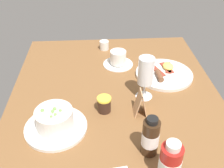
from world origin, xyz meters
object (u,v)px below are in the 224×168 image
sauce_bottle_brown (150,137)px  coffee_cup (118,59)px  creamer_jug (104,45)px  menu_card (141,103)px  breakfast_plate (164,73)px  wine_glass (146,73)px  sauce_bottle_red (170,163)px  porridge_bowl (55,121)px  jam_jar (104,104)px

sauce_bottle_brown → coffee_cup: bearing=-174.4°
creamer_jug → menu_card: 51.99cm
breakfast_plate → menu_card: size_ratio=2.60×
wine_glass → sauce_bottle_red: 37.61cm
sauce_bottle_red → porridge_bowl: bearing=-122.6°
creamer_jug → breakfast_plate: 36.91cm
jam_jar → sauce_bottle_red: 34.20cm
menu_card → creamer_jug: bearing=-167.6°
sauce_bottle_brown → jam_jar: bearing=-147.3°
menu_card → sauce_bottle_brown: bearing=0.1°
creamer_jug → sauce_bottle_red: sauce_bottle_red is taller
porridge_bowl → sauce_bottle_red: (21.37, 33.43, 2.65)cm
wine_glass → sauce_bottle_red: size_ratio=1.25×
porridge_bowl → menu_card: bearing=101.9°
sauce_bottle_brown → breakfast_plate: bearing=161.1°
wine_glass → jam_jar: (7.58, -16.02, -8.12)cm
coffee_cup → creamer_jug: size_ratio=2.51×
coffee_cup → porridge_bowl: bearing=-31.0°
jam_jar → breakfast_plate: (-22.13, 27.50, -2.12)cm
wine_glass → menu_card: size_ratio=1.82×
porridge_bowl → breakfast_plate: (-30.47, 44.32, -2.77)cm
creamer_jug → sauce_bottle_brown: bearing=9.2°
sauce_bottle_red → wine_glass: bearing=-179.1°
porridge_bowl → wine_glass: wine_glass is taller
wine_glass → jam_jar: size_ratio=2.91×
wine_glass → breakfast_plate: wine_glass is taller
menu_card → breakfast_plate: bearing=149.0°
jam_jar → menu_card: (2.08, 12.98, 1.74)cm
coffee_cup → sauce_bottle_brown: 53.32cm
sauce_bottle_brown → sauce_bottle_red: (9.47, 3.60, -0.06)cm
breakfast_plate → porridge_bowl: bearing=-55.5°
sauce_bottle_brown → breakfast_plate: sauce_bottle_brown is taller
wine_glass → sauce_bottle_red: bearing=0.9°
porridge_bowl → sauce_bottle_brown: (11.91, 29.83, 2.71)cm
coffee_cup → wine_glass: 27.65cm
porridge_bowl → menu_card: menu_card is taller
coffee_cup → breakfast_plate: coffee_cup is taller
creamer_jug → sauce_bottle_brown: sauce_bottle_brown is taller
menu_card → jam_jar: bearing=-99.1°
jam_jar → menu_card: menu_card is taller
creamer_jug → wine_glass: 44.33cm
sauce_bottle_brown → menu_card: (-18.17, -0.03, -1.63)cm
jam_jar → sauce_bottle_red: bearing=29.2°
breakfast_plate → menu_card: bearing=-31.0°
creamer_jug → breakfast_plate: bearing=44.0°
sauce_bottle_brown → wine_glass: bearing=173.8°
wine_glass → porridge_bowl: bearing=-64.1°
breakfast_plate → sauce_bottle_brown: bearing=-18.9°
porridge_bowl → sauce_bottle_brown: 32.24cm
creamer_jug → sauce_bottle_brown: (68.90, 11.14, 4.06)cm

